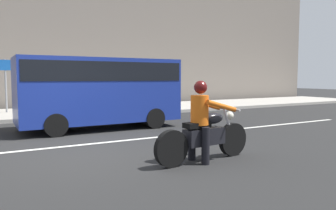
{
  "coord_description": "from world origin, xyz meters",
  "views": [
    {
      "loc": [
        -1.75,
        -6.77,
        1.6
      ],
      "look_at": [
        1.84,
        -0.45,
        0.99
      ],
      "focal_mm": 34.83,
      "sensor_mm": 36.0,
      "label": 1
    }
  ],
  "objects": [
    {
      "name": "sidewalk_slab",
      "position": [
        0.0,
        8.0,
        0.07
      ],
      "size": [
        40.0,
        4.4,
        0.14
      ],
      "primitive_type": "cube",
      "color": "#A8A399",
      "rests_on": "ground_plane"
    },
    {
      "name": "ground_plane",
      "position": [
        0.0,
        0.0,
        0.0
      ],
      "size": [
        80.0,
        80.0,
        0.0
      ],
      "primitive_type": "plane",
      "color": "black"
    },
    {
      "name": "motorcycle_with_rider_orange_stripe",
      "position": [
        1.88,
        -1.76,
        0.63
      ],
      "size": [
        2.22,
        0.7,
        1.55
      ],
      "color": "black",
      "rests_on": "ground_plane"
    },
    {
      "name": "lane_marking_stripe",
      "position": [
        0.75,
        0.9,
        0.0
      ],
      "size": [
        18.0,
        0.14,
        0.01
      ],
      "primitive_type": "cube",
      "color": "silver",
      "rests_on": "ground_plane"
    },
    {
      "name": "parked_van_cobalt_blue",
      "position": [
        1.42,
        3.19,
        1.27
      ],
      "size": [
        4.86,
        1.96,
        2.18
      ],
      "color": "navy",
      "rests_on": "ground_plane"
    },
    {
      "name": "street_sign_post",
      "position": [
        -0.92,
        8.47,
        1.51
      ],
      "size": [
        0.44,
        0.08,
        2.23
      ],
      "color": "gray",
      "rests_on": "sidewalk_slab"
    }
  ]
}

